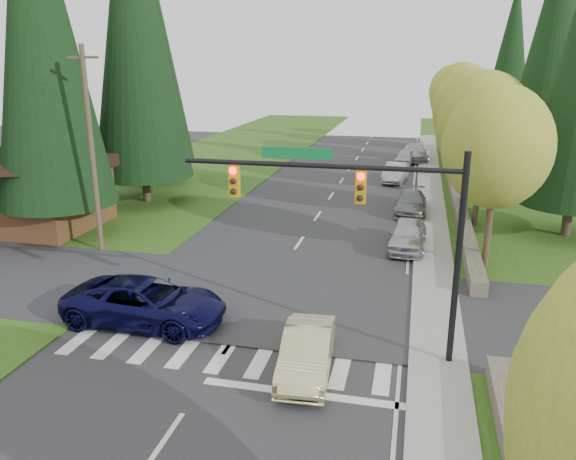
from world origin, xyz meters
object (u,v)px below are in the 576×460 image
(sedan_champagne, at_px, (307,352))
(parked_car_e, at_px, (415,152))
(suv_navy, at_px, (146,302))
(parked_car_b, at_px, (411,203))
(parked_car_c, at_px, (395,173))
(parked_car_d, at_px, (405,157))
(parked_car_a, at_px, (408,235))

(sedan_champagne, height_order, parked_car_e, parked_car_e)
(suv_navy, height_order, parked_car_b, suv_navy)
(parked_car_e, bearing_deg, parked_car_c, -103.33)
(sedan_champagne, bearing_deg, suv_navy, 158.09)
(parked_car_b, distance_m, parked_car_d, 17.68)
(suv_navy, relative_size, parked_car_d, 1.54)
(parked_car_b, bearing_deg, parked_car_d, 93.25)
(parked_car_a, distance_m, parked_car_b, 7.20)
(suv_navy, bearing_deg, parked_car_b, -25.85)
(suv_navy, relative_size, parked_car_c, 1.32)
(parked_car_a, height_order, parked_car_b, parked_car_a)
(parked_car_c, bearing_deg, parked_car_e, 88.32)
(parked_car_b, height_order, parked_car_d, parked_car_b)
(parked_car_a, relative_size, parked_car_b, 0.94)
(parked_car_c, height_order, parked_car_d, parked_car_c)
(suv_navy, bearing_deg, parked_car_e, -12.45)
(parked_car_d, bearing_deg, parked_car_e, 75.73)
(parked_car_a, height_order, parked_car_c, parked_car_a)
(sedan_champagne, xyz_separation_m, suv_navy, (-6.39, 2.00, 0.13))
(parked_car_c, distance_m, parked_car_e, 10.59)
(parked_car_e, bearing_deg, parked_car_b, -95.74)
(sedan_champagne, bearing_deg, parked_car_a, 73.47)
(suv_navy, distance_m, parked_car_c, 28.56)
(sedan_champagne, bearing_deg, parked_car_c, 82.93)
(suv_navy, xyz_separation_m, parked_car_d, (8.21, 35.62, -0.17))
(parked_car_c, bearing_deg, parked_car_d, 92.35)
(parked_car_e, bearing_deg, sedan_champagne, -99.62)
(parked_car_a, xyz_separation_m, parked_car_b, (0.00, 7.20, -0.07))
(parked_car_c, distance_m, parked_car_d, 8.13)
(suv_navy, height_order, parked_car_c, suv_navy)
(parked_car_c, height_order, parked_car_e, parked_car_e)
(sedan_champagne, bearing_deg, parked_car_e, 81.60)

